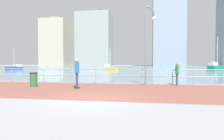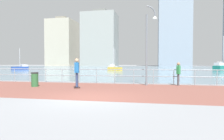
% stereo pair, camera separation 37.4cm
% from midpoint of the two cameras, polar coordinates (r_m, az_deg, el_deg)
% --- Properties ---
extents(ground, '(220.00, 220.00, 0.00)m').
position_cam_midpoint_polar(ground, '(48.61, 8.39, 0.13)').
color(ground, gray).
extents(brick_paving, '(28.00, 7.03, 0.01)m').
position_cam_midpoint_polar(brick_paving, '(11.78, -1.47, -5.48)').
color(brick_paving, brown).
rests_on(brick_paving, ground).
extents(harbor_water, '(180.00, 88.00, 0.00)m').
position_cam_midpoint_polar(harbor_water, '(59.98, 8.98, 0.47)').
color(harbor_water, '#6B899E').
rests_on(harbor_water, ground).
extents(waterfront_railing, '(25.25, 0.06, 1.08)m').
position_cam_midpoint_polar(waterfront_railing, '(15.15, 1.50, -1.00)').
color(waterfront_railing, '#8C99A3').
rests_on(waterfront_railing, ground).
extents(lamppost, '(0.81, 0.36, 5.44)m').
position_cam_midpoint_polar(lamppost, '(14.40, 11.00, 7.83)').
color(lamppost, slate).
rests_on(lamppost, ground).
extents(skateboarder, '(0.41, 0.56, 1.80)m').
position_cam_midpoint_polar(skateboarder, '(12.47, -8.91, -0.09)').
color(skateboarder, black).
rests_on(skateboarder, ground).
extents(bystander, '(0.24, 0.55, 1.57)m').
position_cam_midpoint_polar(bystander, '(14.68, 18.69, -0.53)').
color(bystander, '#4C4C51').
rests_on(bystander, ground).
extents(trash_bin, '(0.46, 0.46, 0.93)m').
position_cam_midpoint_polar(trash_bin, '(14.10, -19.99, -2.48)').
color(trash_bin, '#2D6638').
rests_on(trash_bin, ground).
extents(sailboat_yellow, '(1.33, 3.84, 5.34)m').
position_cam_midpoint_polar(sailboat_yellow, '(50.33, 0.65, 0.79)').
color(sailboat_yellow, white).
rests_on(sailboat_yellow, ground).
extents(sailboat_navy, '(2.93, 3.42, 4.87)m').
position_cam_midpoint_polar(sailboat_navy, '(49.77, -23.93, 0.56)').
color(sailboat_navy, '#284799').
rests_on(sailboat_navy, ground).
extents(sailboat_white, '(4.48, 4.50, 6.80)m').
position_cam_midpoint_polar(sailboat_white, '(45.47, 28.61, 0.60)').
color(sailboat_white, '#197266').
rests_on(sailboat_white, ground).
extents(sailboat_teal, '(3.24, 2.32, 4.42)m').
position_cam_midpoint_polar(sailboat_teal, '(42.05, 0.92, 0.44)').
color(sailboat_teal, gold).
rests_on(sailboat_teal, ground).
extents(tower_concrete, '(14.66, 16.06, 28.21)m').
position_cam_midpoint_polar(tower_concrete, '(124.59, -13.45, 7.31)').
color(tower_concrete, '#B2AD99').
rests_on(tower_concrete, ground).
extents(tower_brick, '(15.18, 16.79, 44.17)m').
position_cam_midpoint_polar(tower_brick, '(109.34, 16.97, 12.26)').
color(tower_brick, '#8493A3').
rests_on(tower_brick, ground).
extents(tower_glass, '(16.10, 13.60, 27.45)m').
position_cam_midpoint_polar(tower_glass, '(101.48, -3.19, 8.38)').
color(tower_glass, '#939993').
rests_on(tower_glass, ground).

